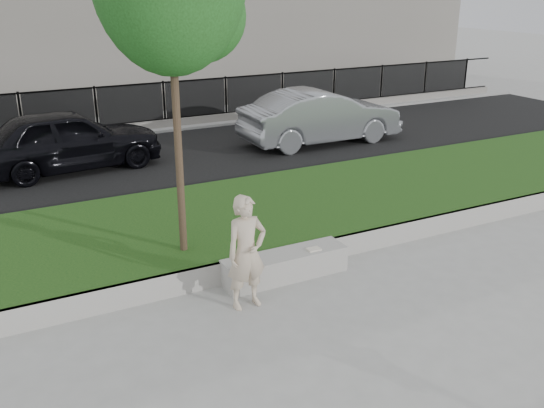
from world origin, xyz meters
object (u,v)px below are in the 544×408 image
stone_bench (285,265)px  car_silver (321,116)px  book (314,249)px  car_dark (67,140)px  man (247,252)px

stone_bench → car_silver: size_ratio=0.44×
stone_bench → car_silver: bearing=54.5°
book → car_dark: size_ratio=0.05×
book → car_silver: (4.69, 7.36, 0.39)m
car_dark → car_silver: (7.23, -0.60, 0.00)m
man → book: size_ratio=7.99×
man → car_dark: (-1.10, 8.41, -0.04)m
stone_bench → car_dark: size_ratio=0.46×
man → car_silver: bearing=48.3°
car_dark → car_silver: bearing=-100.3°
stone_bench → man: 1.29m
car_dark → book: bearing=-167.9°
book → car_dark: (-2.54, 7.96, 0.39)m
book → car_silver: 8.74m
stone_bench → book: (0.49, -0.10, 0.23)m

